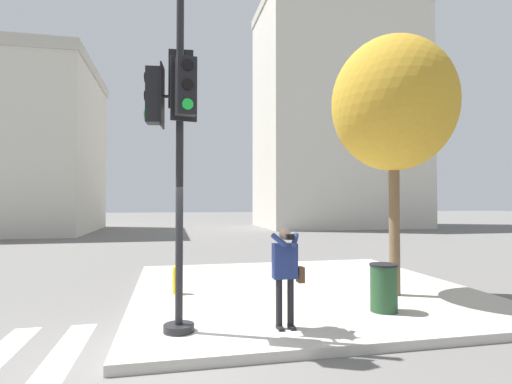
% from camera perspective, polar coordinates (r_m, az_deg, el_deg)
% --- Properties ---
extents(ground_plane, '(160.00, 160.00, 0.00)m').
position_cam_1_polar(ground_plane, '(6.38, -15.43, -22.10)').
color(ground_plane, slate).
extents(sidewalk_corner, '(8.00, 8.00, 0.16)m').
position_cam_1_polar(sidewalk_corner, '(10.21, 6.46, -13.73)').
color(sidewalk_corner, '#BCB7AD').
rests_on(sidewalk_corner, ground_plane).
extents(traffic_signal_pole, '(0.83, 1.14, 5.55)m').
position_cam_1_polar(traffic_signal_pole, '(6.75, -11.40, 9.46)').
color(traffic_signal_pole, black).
rests_on(traffic_signal_pole, sidewalk_corner).
extents(person_photographer, '(0.58, 0.54, 1.66)m').
position_cam_1_polar(person_photographer, '(6.80, 4.29, -10.86)').
color(person_photographer, black).
rests_on(person_photographer, sidewalk_corner).
extents(street_tree, '(2.79, 2.79, 5.87)m').
position_cam_1_polar(street_tree, '(9.83, 19.03, 11.70)').
color(street_tree, brown).
rests_on(street_tree, sidewalk_corner).
extents(fire_hydrant, '(0.18, 0.24, 0.66)m').
position_cam_1_polar(fire_hydrant, '(9.52, -11.30, -12.15)').
color(fire_hydrant, yellow).
rests_on(fire_hydrant, sidewalk_corner).
extents(trash_bin, '(0.53, 0.53, 0.91)m').
position_cam_1_polar(trash_bin, '(8.24, 17.78, -12.87)').
color(trash_bin, '#234728').
rests_on(trash_bin, sidewalk_corner).
extents(building_left, '(11.02, 11.90, 12.53)m').
position_cam_1_polar(building_left, '(34.47, -31.02, 5.50)').
color(building_left, beige).
rests_on(building_left, ground_plane).
extents(building_right, '(14.10, 9.09, 20.09)m').
position_cam_1_polar(building_right, '(37.69, 11.51, 10.58)').
color(building_right, beige).
rests_on(building_right, ground_plane).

